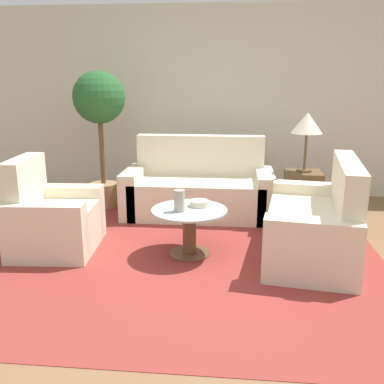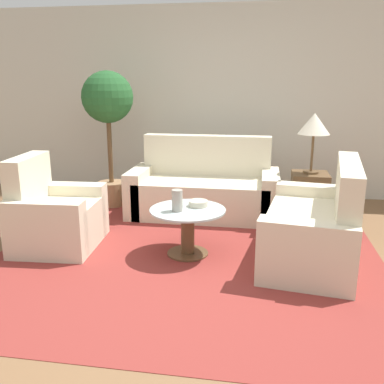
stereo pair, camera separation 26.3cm
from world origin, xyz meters
name	(u,v)px [view 2 (the right image)]	position (x,y,z in m)	size (l,w,h in m)	color
ground_plane	(185,283)	(0.00, 0.00, 0.00)	(14.00, 14.00, 0.00)	brown
wall_back	(222,103)	(0.00, 2.93, 1.30)	(10.00, 0.06, 2.60)	beige
rug	(188,254)	(-0.08, 0.59, 0.00)	(3.59, 3.43, 0.01)	maroon
sofa_main	(204,190)	(-0.10, 1.89, 0.30)	(1.79, 0.81, 0.94)	beige
armchair	(53,217)	(-1.44, 0.60, 0.29)	(0.80, 0.91, 0.90)	beige
loveseat	(319,229)	(1.12, 0.67, 0.30)	(0.97, 1.54, 0.92)	beige
coffee_table	(188,225)	(-0.08, 0.59, 0.29)	(0.71, 0.71, 0.45)	brown
side_table	(309,196)	(1.15, 1.88, 0.28)	(0.42, 0.42, 0.56)	brown
table_lamp	(314,125)	(1.15, 1.88, 1.11)	(0.36, 0.36, 0.69)	brown
potted_plant	(108,111)	(-1.35, 2.07, 1.23)	(0.65, 0.65, 1.72)	#93704C
vase	(177,201)	(-0.16, 0.52, 0.55)	(0.10, 0.10, 0.20)	#9E998E
bowl	(198,203)	(0.01, 0.70, 0.48)	(0.18, 0.18, 0.06)	beige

